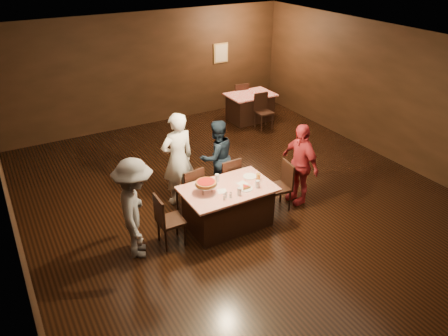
{
  "coord_description": "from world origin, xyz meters",
  "views": [
    {
      "loc": [
        -3.95,
        -6.02,
        4.64
      ],
      "look_at": [
        -0.55,
        -0.05,
        1.0
      ],
      "focal_mm": 35.0,
      "sensor_mm": 36.0,
      "label": 1
    }
  ],
  "objects_px": {
    "pizza_stand": "(206,183)",
    "diner_grey_knit": "(136,209)",
    "diner_navy_hoodie": "(217,157)",
    "glass_amber": "(258,177)",
    "glass_back": "(217,178)",
    "chair_end_left": "(171,220)",
    "glass_front_left": "(239,191)",
    "main_table": "(228,206)",
    "chair_back_far": "(239,98)",
    "plate_empty": "(250,176)",
    "chair_far_right": "(226,179)",
    "diner_white_jacket": "(178,159)",
    "diner_red_shirt": "(300,164)",
    "glass_front_right": "(257,184)",
    "chair_back_near": "(264,112)",
    "chair_far_left": "(189,189)",
    "back_table": "(250,107)",
    "chair_end_right": "(278,187)"
  },
  "relations": [
    {
      "from": "main_table",
      "to": "glass_amber",
      "type": "height_order",
      "value": "glass_amber"
    },
    {
      "from": "main_table",
      "to": "chair_back_far",
      "type": "bearing_deg",
      "value": 56.58
    },
    {
      "from": "diner_navy_hoodie",
      "to": "chair_back_near",
      "type": "bearing_deg",
      "value": -144.22
    },
    {
      "from": "back_table",
      "to": "glass_amber",
      "type": "distance_m",
      "value": 4.92
    },
    {
      "from": "chair_far_left",
      "to": "glass_amber",
      "type": "distance_m",
      "value": 1.33
    },
    {
      "from": "chair_back_near",
      "to": "back_table",
      "type": "bearing_deg",
      "value": 92.83
    },
    {
      "from": "diner_white_jacket",
      "to": "diner_red_shirt",
      "type": "distance_m",
      "value": 2.33
    },
    {
      "from": "diner_grey_knit",
      "to": "glass_front_right",
      "type": "distance_m",
      "value": 2.13
    },
    {
      "from": "chair_back_far",
      "to": "glass_amber",
      "type": "height_order",
      "value": "chair_back_far"
    },
    {
      "from": "glass_front_left",
      "to": "diner_grey_knit",
      "type": "bearing_deg",
      "value": 169.26
    },
    {
      "from": "glass_amber",
      "to": "glass_back",
      "type": "bearing_deg",
      "value": 151.7
    },
    {
      "from": "chair_end_left",
      "to": "glass_front_left",
      "type": "height_order",
      "value": "chair_end_left"
    },
    {
      "from": "chair_back_far",
      "to": "diner_navy_hoodie",
      "type": "xyz_separation_m",
      "value": [
        -2.72,
        -3.59,
        0.3
      ]
    },
    {
      "from": "chair_far_right",
      "to": "glass_front_left",
      "type": "xyz_separation_m",
      "value": [
        -0.35,
        -1.05,
        0.37
      ]
    },
    {
      "from": "diner_white_jacket",
      "to": "diner_red_shirt",
      "type": "relative_size",
      "value": 1.14
    },
    {
      "from": "chair_far_left",
      "to": "chair_far_right",
      "type": "distance_m",
      "value": 0.8
    },
    {
      "from": "glass_back",
      "to": "glass_front_left",
      "type": "bearing_deg",
      "value": -80.54
    },
    {
      "from": "chair_far_left",
      "to": "plate_empty",
      "type": "relative_size",
      "value": 3.8
    },
    {
      "from": "chair_end_left",
      "to": "glass_front_left",
      "type": "relative_size",
      "value": 6.79
    },
    {
      "from": "back_table",
      "to": "glass_back",
      "type": "bearing_deg",
      "value": -129.59
    },
    {
      "from": "diner_white_jacket",
      "to": "pizza_stand",
      "type": "bearing_deg",
      "value": 85.34
    },
    {
      "from": "glass_front_right",
      "to": "glass_back",
      "type": "relative_size",
      "value": 1.0
    },
    {
      "from": "back_table",
      "to": "chair_end_left",
      "type": "height_order",
      "value": "chair_end_left"
    },
    {
      "from": "pizza_stand",
      "to": "diner_grey_knit",
      "type": "bearing_deg",
      "value": -178.88
    },
    {
      "from": "glass_front_right",
      "to": "back_table",
      "type": "bearing_deg",
      "value": 58.62
    },
    {
      "from": "diner_navy_hoodie",
      "to": "pizza_stand",
      "type": "relative_size",
      "value": 4.06
    },
    {
      "from": "diner_grey_knit",
      "to": "glass_front_left",
      "type": "distance_m",
      "value": 1.75
    },
    {
      "from": "back_table",
      "to": "chair_back_near",
      "type": "height_order",
      "value": "chair_back_near"
    },
    {
      "from": "back_table",
      "to": "glass_front_right",
      "type": "height_order",
      "value": "glass_front_right"
    },
    {
      "from": "diner_white_jacket",
      "to": "glass_front_right",
      "type": "bearing_deg",
      "value": 115.75
    },
    {
      "from": "diner_white_jacket",
      "to": "glass_amber",
      "type": "bearing_deg",
      "value": 124.12
    },
    {
      "from": "glass_front_left",
      "to": "glass_amber",
      "type": "bearing_deg",
      "value": 24.44
    },
    {
      "from": "chair_back_near",
      "to": "diner_grey_knit",
      "type": "distance_m",
      "value": 5.91
    },
    {
      "from": "back_table",
      "to": "diner_red_shirt",
      "type": "height_order",
      "value": "diner_red_shirt"
    },
    {
      "from": "pizza_stand",
      "to": "plate_empty",
      "type": "relative_size",
      "value": 1.52
    },
    {
      "from": "diner_navy_hoodie",
      "to": "glass_amber",
      "type": "xyz_separation_m",
      "value": [
        0.18,
        -1.21,
        0.07
      ]
    },
    {
      "from": "plate_empty",
      "to": "chair_back_far",
      "type": "bearing_deg",
      "value": 60.68
    },
    {
      "from": "chair_back_far",
      "to": "pizza_stand",
      "type": "distance_m",
      "value": 5.9
    },
    {
      "from": "chair_end_right",
      "to": "chair_back_far",
      "type": "bearing_deg",
      "value": 163.33
    },
    {
      "from": "plate_empty",
      "to": "glass_front_left",
      "type": "distance_m",
      "value": 0.68
    },
    {
      "from": "chair_back_far",
      "to": "diner_red_shirt",
      "type": "height_order",
      "value": "diner_red_shirt"
    },
    {
      "from": "diner_grey_knit",
      "to": "glass_front_right",
      "type": "xyz_separation_m",
      "value": [
        2.12,
        -0.28,
        -0.02
      ]
    },
    {
      "from": "chair_back_far",
      "to": "glass_back",
      "type": "distance_m",
      "value": 5.48
    },
    {
      "from": "chair_back_far",
      "to": "chair_end_left",
      "type": "bearing_deg",
      "value": 56.47
    },
    {
      "from": "diner_navy_hoodie",
      "to": "glass_amber",
      "type": "bearing_deg",
      "value": 94.31
    },
    {
      "from": "chair_back_far",
      "to": "glass_back",
      "type": "xyz_separation_m",
      "value": [
        -3.18,
        -4.45,
        0.37
      ]
    },
    {
      "from": "chair_far_left",
      "to": "diner_grey_knit",
      "type": "distance_m",
      "value": 1.51
    },
    {
      "from": "chair_back_near",
      "to": "diner_white_jacket",
      "type": "relative_size",
      "value": 0.51
    },
    {
      "from": "glass_front_left",
      "to": "glass_front_right",
      "type": "xyz_separation_m",
      "value": [
        0.4,
        0.05,
        0.0
      ]
    },
    {
      "from": "chair_far_left",
      "to": "diner_navy_hoodie",
      "type": "distance_m",
      "value": 0.96
    }
  ]
}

